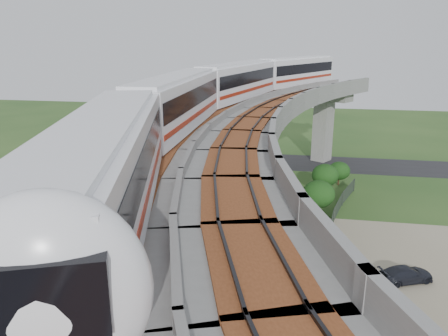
{
  "coord_description": "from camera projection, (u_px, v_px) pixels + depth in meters",
  "views": [
    {
      "loc": [
        5.92,
        -28.26,
        16.39
      ],
      "look_at": [
        0.78,
        1.02,
        7.5
      ],
      "focal_mm": 35.0,
      "sensor_mm": 36.0,
      "label": 1
    }
  ],
  "objects": [
    {
      "name": "car_dark",
      "position": [
        406.0,
        274.0,
        30.37
      ],
      "size": [
        4.13,
        2.92,
        1.11
      ],
      "primitive_type": "imported",
      "rotation": [
        0.0,
        0.0,
        1.97
      ],
      "color": "black",
      "rests_on": "dirt_lot"
    },
    {
      "name": "fence",
      "position": [
        348.0,
        271.0,
        30.52
      ],
      "size": [
        3.87,
        38.73,
        1.5
      ],
      "color": "#2D382D",
      "rests_on": "ground"
    },
    {
      "name": "tree_4",
      "position": [
        300.0,
        242.0,
        31.74
      ],
      "size": [
        2.01,
        2.01,
        3.03
      ],
      "color": "#382314",
      "rests_on": "ground"
    },
    {
      "name": "tree_1",
      "position": [
        325.0,
        175.0,
        46.19
      ],
      "size": [
        2.81,
        2.81,
        3.62
      ],
      "color": "#382314",
      "rests_on": "ground"
    },
    {
      "name": "viaduct",
      "position": [
        266.0,
        152.0,
        29.12
      ],
      "size": [
        19.58,
        73.98,
        11.4
      ],
      "color": "#99968E",
      "rests_on": "ground"
    },
    {
      "name": "tree_0",
      "position": [
        339.0,
        171.0,
        50.22
      ],
      "size": [
        2.46,
        2.46,
        2.74
      ],
      "color": "#382314",
      "rests_on": "ground"
    },
    {
      "name": "ground",
      "position": [
        211.0,
        268.0,
        32.35
      ],
      "size": [
        160.0,
        160.0,
        0.0
      ],
      "primitive_type": "plane",
      "color": "#274C1E",
      "rests_on": "ground"
    },
    {
      "name": "tree_5",
      "position": [
        305.0,
        271.0,
        28.03
      ],
      "size": [
        2.88,
        2.88,
        3.26
      ],
      "color": "#382314",
      "rests_on": "ground"
    },
    {
      "name": "tree_3",
      "position": [
        302.0,
        216.0,
        37.08
      ],
      "size": [
        2.73,
        2.73,
        3.04
      ],
      "color": "#382314",
      "rests_on": "ground"
    },
    {
      "name": "tree_2",
      "position": [
        319.0,
        194.0,
        41.23
      ],
      "size": [
        3.06,
        3.06,
        3.52
      ],
      "color": "#382314",
      "rests_on": "ground"
    },
    {
      "name": "asphalt_road",
      "position": [
        254.0,
        160.0,
        60.65
      ],
      "size": [
        60.0,
        8.0,
        0.03
      ],
      "primitive_type": "cube",
      "color": "#232326",
      "rests_on": "ground"
    },
    {
      "name": "metro_train",
      "position": [
        234.0,
        91.0,
        34.7
      ],
      "size": [
        13.67,
        60.96,
        3.64
      ],
      "color": "white",
      "rests_on": "ground"
    },
    {
      "name": "dirt_lot",
      "position": [
        417.0,
        302.0,
        28.14
      ],
      "size": [
        18.0,
        26.0,
        0.04
      ],
      "primitive_type": "cube",
      "color": "gray",
      "rests_on": "ground"
    }
  ]
}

